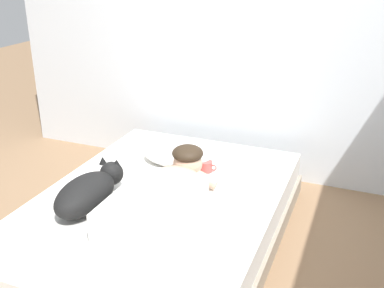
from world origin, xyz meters
TOP-DOWN VIEW (x-y plane):
  - ground_plane at (0.00, 0.00)m, footprint 11.70×11.70m
  - back_wall at (-0.00, 1.37)m, footprint 3.85×0.12m
  - bed at (-0.03, 0.13)m, footprint 1.46×2.04m
  - pillow at (-0.11, 0.62)m, footprint 0.52×0.32m
  - person_lying at (0.07, -0.01)m, footprint 0.43×0.92m
  - dog at (-0.36, -0.14)m, footprint 0.26×0.57m
  - coffee_cup at (0.12, 0.57)m, footprint 0.12×0.09m
  - cell_phone at (-0.23, -0.16)m, footprint 0.07×0.14m

SIDE VIEW (x-z plane):
  - ground_plane at x=0.00m, z-range 0.00..0.00m
  - bed at x=-0.03m, z-range 0.00..0.33m
  - cell_phone at x=-0.23m, z-range 0.33..0.34m
  - coffee_cup at x=0.12m, z-range 0.33..0.40m
  - pillow at x=-0.11m, z-range 0.33..0.44m
  - dog at x=-0.36m, z-range 0.32..0.54m
  - person_lying at x=0.07m, z-range 0.30..0.57m
  - back_wall at x=0.00m, z-range 0.00..2.50m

